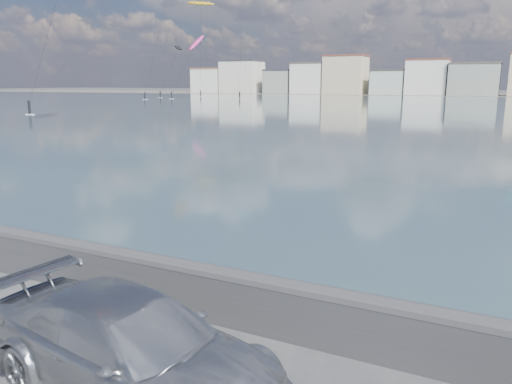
# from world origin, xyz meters

# --- Properties ---
(bay_water) EXTENTS (500.00, 177.00, 0.00)m
(bay_water) POSITION_xyz_m (0.00, 91.50, 0.01)
(bay_water) COLOR #2B434E
(bay_water) RESTS_ON ground
(far_shore_strip) EXTENTS (500.00, 60.00, 0.00)m
(far_shore_strip) POSITION_xyz_m (0.00, 200.00, 0.01)
(far_shore_strip) COLOR #4C473D
(far_shore_strip) RESTS_ON ground
(seawall) EXTENTS (400.00, 0.36, 1.08)m
(seawall) POSITION_xyz_m (0.00, 2.70, 0.58)
(seawall) COLOR #28282B
(seawall) RESTS_ON ground
(far_buildings) EXTENTS (240.79, 13.26, 14.60)m
(far_buildings) POSITION_xyz_m (1.31, 186.00, 6.03)
(far_buildings) COLOR white
(far_buildings) RESTS_ON ground
(car_silver) EXTENTS (5.03, 2.53, 1.40)m
(car_silver) POSITION_xyz_m (0.91, 0.31, 0.70)
(car_silver) COLOR #B3B5B9
(car_silver) RESTS_ON ground
(kitesurfer_8) EXTENTS (7.60, 14.51, 16.35)m
(kitesurfer_8) POSITION_xyz_m (-86.97, 126.76, 14.63)
(kitesurfer_8) COLOR black
(kitesurfer_8) RESTS_ON ground
(kitesurfer_10) EXTENTS (4.75, 16.11, 18.78)m
(kitesurfer_10) POSITION_xyz_m (-75.87, 119.95, 15.39)
(kitesurfer_10) COLOR #E5338C
(kitesurfer_10) RESTS_ON ground
(kitesurfer_11) EXTENTS (10.51, 8.08, 30.99)m
(kitesurfer_11) POSITION_xyz_m (-87.12, 140.36, 29.26)
(kitesurfer_11) COLOR #BF8C19
(kitesurfer_11) RESTS_ON ground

